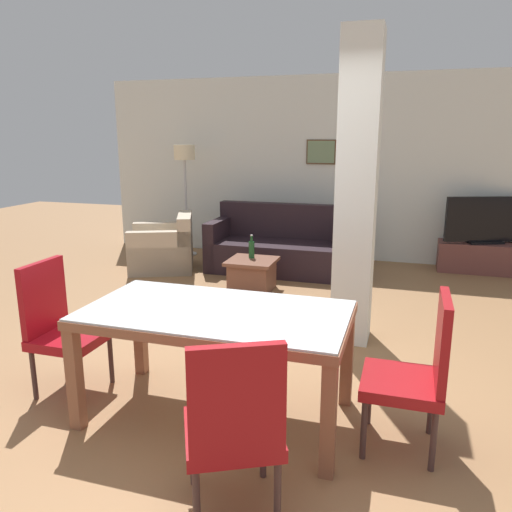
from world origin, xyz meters
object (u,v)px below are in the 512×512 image
tv_stand (483,258)px  floor_lamp (185,163)px  dining_table (216,331)px  dining_chair_head_left (60,324)px  dining_chair_head_right (417,369)px  bottle (252,249)px  sofa (281,249)px  coffee_table (252,274)px  dining_chair_near_right (234,424)px  tv_screen (487,221)px  armchair (164,250)px

tv_stand → floor_lamp: floor_lamp is taller
dining_table → dining_chair_head_left: bearing=180.0°
dining_chair_head_right → tv_stand: size_ratio=0.82×
dining_chair_head_left → bottle: bearing=168.8°
sofa → coffee_table: bearing=83.2°
dining_chair_near_right → dining_chair_head_left: bearing=126.2°
sofa → coffee_table: 0.99m
dining_chair_head_left → tv_screen: (3.38, 4.44, 0.21)m
dining_chair_head_right → dining_chair_near_right: same height
sofa → floor_lamp: (-1.66, 0.51, 1.12)m
dining_chair_head_left → tv_screen: size_ratio=0.88×
dining_chair_head_right → tv_stand: 4.55m
dining_chair_near_right → coffee_table: bearing=79.7°
floor_lamp → dining_table: bearing=-62.9°
coffee_table → tv_stand: size_ratio=0.48×
dining_table → floor_lamp: 4.82m
sofa → armchair: (-1.59, -0.39, -0.03)m
dining_chair_near_right → coffee_table: (-1.04, 3.59, -0.32)m
armchair → tv_screen: bearing=-98.3°
dining_chair_near_right → bottle: 3.82m
coffee_table → tv_stand: (2.79, 1.70, 0.01)m
sofa → tv_stand: size_ratio=1.66×
dining_chair_head_left → armchair: 3.45m
coffee_table → dining_table: bearing=-77.2°
tv_screen → dining_chair_near_right: bearing=51.3°
dining_chair_head_right → sofa: 4.12m
armchair → bottle: armchair is taller
dining_table → bottle: 2.90m
dining_chair_head_left → tv_stand: (3.38, 4.44, -0.31)m
dining_chair_head_left → tv_screen: 5.58m
dining_chair_head_left → bottle: 2.88m
armchair → tv_screen: 4.43m
armchair → coffee_table: 1.59m
dining_chair_near_right → armchair: size_ratio=0.86×
dining_chair_near_right → sofa: bearing=75.0°
tv_screen → floor_lamp: bearing=-17.6°
tv_stand → armchair: bearing=-165.4°
dining_chair_near_right → tv_stand: dining_chair_near_right is taller
dining_chair_near_right → tv_screen: tv_screen is taller
dining_chair_near_right → tv_screen: 5.57m
dining_chair_head_right → tv_stand: (0.91, 4.44, -0.31)m
coffee_table → tv_screen: bearing=31.4°
dining_chair_head_right → bottle: size_ratio=3.35×
dining_chair_head_right → dining_chair_head_left: bearing=90.0°
dining_chair_head_right → coffee_table: bearing=34.3°
sofa → tv_screen: 2.80m
dining_chair_head_right → dining_chair_head_left: size_ratio=1.00×
dining_chair_head_left → armchair: dining_chair_head_left is taller
coffee_table → bottle: (-0.03, 0.08, 0.29)m
tv_stand → dining_table: bearing=-116.0°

